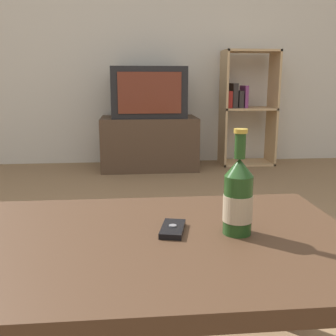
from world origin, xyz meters
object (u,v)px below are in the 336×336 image
object	(u,v)px
beer_bottle	(238,197)
cell_phone	(173,229)
tv_stand	(149,143)
bookshelf	(245,106)
television	(149,92)

from	to	relation	value
beer_bottle	cell_phone	world-z (taller)	beer_bottle
tv_stand	beer_bottle	xyz separation A→B (m)	(0.09, -2.70, 0.29)
tv_stand	cell_phone	size ratio (longest dim) A/B	7.22
bookshelf	cell_phone	bearing A→B (deg)	-109.58
television	bookshelf	size ratio (longest dim) A/B	0.61
tv_stand	beer_bottle	size ratio (longest dim) A/B	3.37
cell_phone	tv_stand	bearing A→B (deg)	101.79
tv_stand	bookshelf	world-z (taller)	bookshelf
tv_stand	television	world-z (taller)	television
television	cell_phone	world-z (taller)	television
cell_phone	bookshelf	bearing A→B (deg)	83.57
cell_phone	beer_bottle	bearing A→B (deg)	4.10
tv_stand	cell_phone	distance (m)	2.68
tv_stand	bookshelf	bearing A→B (deg)	6.66
tv_stand	beer_bottle	world-z (taller)	beer_bottle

